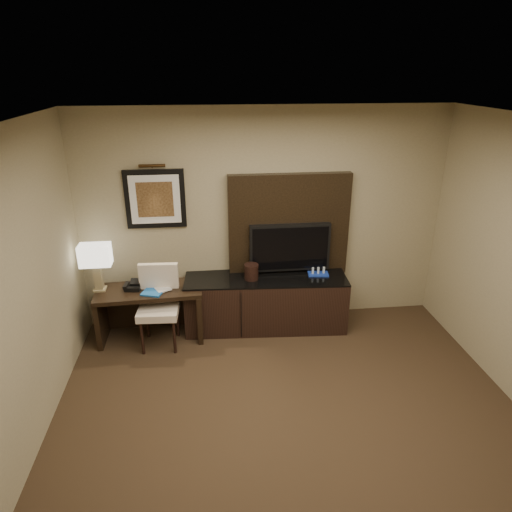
{
  "coord_description": "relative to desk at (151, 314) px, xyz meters",
  "views": [
    {
      "loc": [
        -0.71,
        -2.83,
        3.09
      ],
      "look_at": [
        -0.18,
        1.8,
        1.15
      ],
      "focal_mm": 32.0,
      "sensor_mm": 36.0,
      "label": 1
    }
  ],
  "objects": [
    {
      "name": "floor",
      "position": [
        1.43,
        -2.1,
        -0.34
      ],
      "size": [
        4.5,
        5.0,
        0.01
      ],
      "primitive_type": "cube",
      "color": "#302215",
      "rests_on": "ground"
    },
    {
      "name": "ceiling",
      "position": [
        1.43,
        -2.1,
        2.37
      ],
      "size": [
        4.5,
        5.0,
        0.01
      ],
      "primitive_type": "cube",
      "color": "silver",
      "rests_on": "wall_back"
    },
    {
      "name": "wall_back",
      "position": [
        1.43,
        0.4,
        1.02
      ],
      "size": [
        4.5,
        0.01,
        2.7
      ],
      "primitive_type": "cube",
      "color": "#968A66",
      "rests_on": "floor"
    },
    {
      "name": "desk",
      "position": [
        0.0,
        0.0,
        0.0
      ],
      "size": [
        1.26,
        0.59,
        0.66
      ],
      "primitive_type": "cube",
      "rotation": [
        0.0,
        0.0,
        0.05
      ],
      "color": "black",
      "rests_on": "floor"
    },
    {
      "name": "credenza",
      "position": [
        1.41,
        0.1,
        0.01
      ],
      "size": [
        2.03,
        0.68,
        0.69
      ],
      "primitive_type": "cube",
      "rotation": [
        0.0,
        0.0,
        -0.06
      ],
      "color": "black",
      "rests_on": "floor"
    },
    {
      "name": "tv_wall_panel",
      "position": [
        1.73,
        0.34,
        0.94
      ],
      "size": [
        1.5,
        0.12,
        1.3
      ],
      "primitive_type": "cube",
      "color": "black",
      "rests_on": "wall_back"
    },
    {
      "name": "tv",
      "position": [
        1.73,
        0.24,
        0.69
      ],
      "size": [
        1.0,
        0.08,
        0.6
      ],
      "primitive_type": "cube",
      "color": "black",
      "rests_on": "tv_wall_panel"
    },
    {
      "name": "artwork",
      "position": [
        0.13,
        0.38,
        1.32
      ],
      "size": [
        0.7,
        0.04,
        0.7
      ],
      "primitive_type": "cube",
      "color": "black",
      "rests_on": "wall_back"
    },
    {
      "name": "picture_light",
      "position": [
        0.13,
        0.34,
        1.72
      ],
      "size": [
        0.04,
        0.04,
        0.3
      ],
      "primitive_type": "cylinder",
      "color": "#402A14",
      "rests_on": "wall_back"
    },
    {
      "name": "desk_chair",
      "position": [
        0.12,
        -0.18,
        0.15
      ],
      "size": [
        0.49,
        0.55,
        0.96
      ],
      "primitive_type": null,
      "rotation": [
        0.0,
        0.0,
        -0.06
      ],
      "color": "beige",
      "rests_on": "floor"
    },
    {
      "name": "table_lamp",
      "position": [
        -0.57,
        0.05,
        0.61
      ],
      "size": [
        0.39,
        0.3,
        0.56
      ],
      "primitive_type": null,
      "rotation": [
        0.0,
        0.0,
        0.31
      ],
      "color": "#93835B",
      "rests_on": "desk"
    },
    {
      "name": "desk_phone",
      "position": [
        -0.18,
        0.02,
        0.38
      ],
      "size": [
        0.2,
        0.18,
        0.09
      ],
      "primitive_type": null,
      "rotation": [
        0.0,
        0.0,
        -0.12
      ],
      "color": "black",
      "rests_on": "desk"
    },
    {
      "name": "blue_folder",
      "position": [
        0.08,
        -0.06,
        0.34
      ],
      "size": [
        0.31,
        0.36,
        0.02
      ],
      "primitive_type": "cube",
      "rotation": [
        0.0,
        0.0,
        -0.32
      ],
      "color": "blue",
      "rests_on": "desk"
    },
    {
      "name": "book",
      "position": [
        0.08,
        -0.05,
        0.44
      ],
      "size": [
        0.16,
        0.09,
        0.23
      ],
      "primitive_type": "imported",
      "rotation": [
        0.0,
        0.0,
        0.45
      ],
      "color": "#B7AC90",
      "rests_on": "desk"
    },
    {
      "name": "ice_bucket",
      "position": [
        1.23,
        0.08,
        0.45
      ],
      "size": [
        0.21,
        0.21,
        0.19
      ],
      "primitive_type": "cylinder",
      "rotation": [
        0.0,
        0.0,
        0.23
      ],
      "color": "black",
      "rests_on": "credenza"
    },
    {
      "name": "minibar_tray",
      "position": [
        2.07,
        0.11,
        0.4
      ],
      "size": [
        0.27,
        0.18,
        0.09
      ],
      "primitive_type": null,
      "rotation": [
        0.0,
        0.0,
        -0.11
      ],
      "color": "#1A38AA",
      "rests_on": "credenza"
    }
  ]
}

